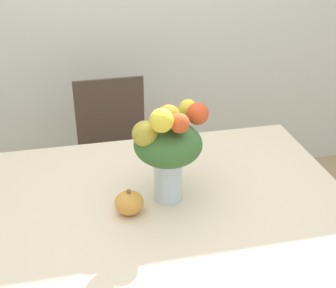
{
  "coord_description": "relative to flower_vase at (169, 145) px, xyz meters",
  "views": [
    {
      "loc": [
        -0.35,
        -1.47,
        1.83
      ],
      "look_at": [
        -0.01,
        0.04,
        1.01
      ],
      "focal_mm": 50.0,
      "sensor_mm": 36.0,
      "label": 1
    }
  ],
  "objects": [
    {
      "name": "flower_vase",
      "position": [
        0.0,
        0.0,
        0.0
      ],
      "size": [
        0.3,
        0.3,
        0.42
      ],
      "color": "silver",
      "rests_on": "dining_table"
    },
    {
      "name": "dining_chair_near_window",
      "position": [
        -0.13,
        0.85,
        -0.52
      ],
      "size": [
        0.43,
        0.43,
        0.92
      ],
      "rotation": [
        0.0,
        0.0,
        0.02
      ],
      "color": "#47382D",
      "rests_on": "ground_plane"
    },
    {
      "name": "pumpkin",
      "position": [
        -0.17,
        -0.07,
        -0.19
      ],
      "size": [
        0.11,
        0.11,
        0.1
      ],
      "color": "gold",
      "rests_on": "dining_table"
    },
    {
      "name": "dining_table",
      "position": [
        0.01,
        -0.04,
        -0.32
      ],
      "size": [
        1.41,
        1.12,
        0.77
      ],
      "color": "beige",
      "rests_on": "ground_plane"
    }
  ]
}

